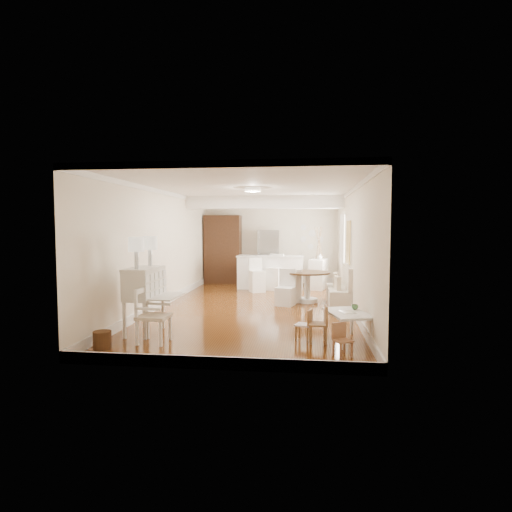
% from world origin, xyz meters
% --- Properties ---
extents(room, '(9.00, 9.04, 2.82)m').
position_xyz_m(room, '(0.04, 0.32, 1.98)').
color(room, brown).
rests_on(room, ground).
extents(secretary_bureau, '(0.97, 0.98, 1.20)m').
position_xyz_m(secretary_bureau, '(-1.70, -2.70, 0.60)').
color(secretary_bureau, white).
rests_on(secretary_bureau, ground).
extents(gustavian_armchair, '(0.55, 0.55, 0.91)m').
position_xyz_m(gustavian_armchair, '(-1.31, -3.29, 0.46)').
color(gustavian_armchair, white).
rests_on(gustavian_armchair, ground).
extents(wicker_basket, '(0.32, 0.32, 0.28)m').
position_xyz_m(wicker_basket, '(-1.99, -3.73, 0.14)').
color(wicker_basket, '#523119').
rests_on(wicker_basket, ground).
extents(kids_table, '(0.84, 1.12, 0.50)m').
position_xyz_m(kids_table, '(1.90, -2.84, 0.25)').
color(kids_table, silver).
rests_on(kids_table, ground).
extents(kids_chair_a, '(0.32, 0.32, 0.64)m').
position_xyz_m(kids_chair_a, '(1.40, -2.96, 0.32)').
color(kids_chair_a, '#956B43').
rests_on(kids_chair_a, ground).
extents(kids_chair_b, '(0.32, 0.32, 0.54)m').
position_xyz_m(kids_chair_b, '(1.16, -2.82, 0.27)').
color(kids_chair_b, '#A8794C').
rests_on(kids_chair_b, ground).
extents(kids_chair_c, '(0.33, 0.33, 0.51)m').
position_xyz_m(kids_chair_c, '(1.75, -3.71, 0.25)').
color(kids_chair_c, '#AB724D').
rests_on(kids_chair_c, ground).
extents(banquette, '(0.52, 1.60, 0.98)m').
position_xyz_m(banquette, '(1.99, 0.50, 0.49)').
color(banquette, silver).
rests_on(banquette, ground).
extents(dining_table, '(1.42, 1.42, 0.78)m').
position_xyz_m(dining_table, '(1.24, 0.82, 0.39)').
color(dining_table, '#442B16').
rests_on(dining_table, ground).
extents(slip_chair_near, '(0.52, 0.53, 0.89)m').
position_xyz_m(slip_chair_near, '(0.70, 0.33, 0.44)').
color(slip_chair_near, white).
rests_on(slip_chair_near, ground).
extents(slip_chair_far, '(0.53, 0.54, 0.85)m').
position_xyz_m(slip_chair_far, '(0.83, 0.80, 0.43)').
color(slip_chair_far, white).
rests_on(slip_chair_far, ground).
extents(breakfast_counter, '(2.05, 0.65, 1.03)m').
position_xyz_m(breakfast_counter, '(0.10, 3.10, 0.52)').
color(breakfast_counter, white).
rests_on(breakfast_counter, ground).
extents(bar_stool_left, '(0.53, 0.53, 1.00)m').
position_xyz_m(bar_stool_left, '(-0.23, 2.37, 0.50)').
color(bar_stool_left, white).
rests_on(bar_stool_left, ground).
extents(bar_stool_right, '(0.56, 0.56, 1.09)m').
position_xyz_m(bar_stool_right, '(0.25, 2.81, 0.55)').
color(bar_stool_right, white).
rests_on(bar_stool_right, ground).
extents(pantry_cabinet, '(1.20, 0.60, 2.30)m').
position_xyz_m(pantry_cabinet, '(-1.60, 4.18, 1.15)').
color(pantry_cabinet, '#381E11').
rests_on(pantry_cabinet, ground).
extents(fridge, '(0.75, 0.65, 1.80)m').
position_xyz_m(fridge, '(0.30, 4.15, 0.90)').
color(fridge, silver).
rests_on(fridge, ground).
extents(sideboard, '(0.64, 1.04, 0.92)m').
position_xyz_m(sideboard, '(1.59, 3.26, 0.46)').
color(sideboard, silver).
rests_on(sideboard, ground).
extents(pencil_cup, '(0.14, 0.14, 0.09)m').
position_xyz_m(pencil_cup, '(2.04, -2.60, 0.54)').
color(pencil_cup, '#50884F').
rests_on(pencil_cup, kids_table).
extents(branch_vase, '(0.21, 0.21, 0.17)m').
position_xyz_m(branch_vase, '(1.63, 3.24, 1.01)').
color(branch_vase, silver).
rests_on(branch_vase, sideboard).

